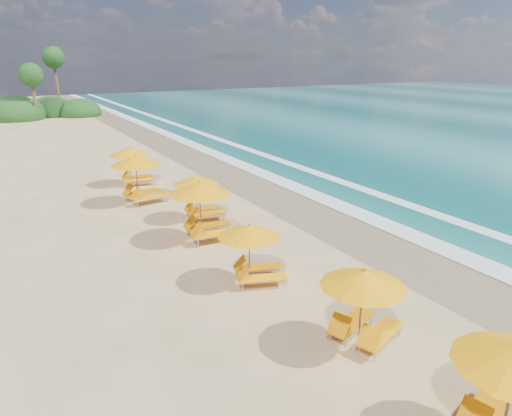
{
  "coord_description": "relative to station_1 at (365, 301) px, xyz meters",
  "views": [
    {
      "loc": [
        -8.57,
        -15.03,
        6.9
      ],
      "look_at": [
        0.0,
        0.0,
        1.2
      ],
      "focal_mm": 32.32,
      "sensor_mm": 36.0,
      "label": 1
    }
  ],
  "objects": [
    {
      "name": "station_4",
      "position": [
        0.18,
        10.69,
        -0.04
      ],
      "size": [
        2.4,
        2.27,
        2.05
      ],
      "rotation": [
        0.0,
        0.0,
        -0.13
      ],
      "color": "olive",
      "rests_on": "ground"
    },
    {
      "name": "wet_sand",
      "position": [
        5.28,
        7.64,
        -1.19
      ],
      "size": [
        4.0,
        160.0,
        0.01
      ],
      "primitive_type": "cube",
      "color": "#877650",
      "rests_on": "ground"
    },
    {
      "name": "station_5",
      "position": [
        -1.38,
        14.4,
        0.18
      ],
      "size": [
        2.88,
        2.74,
        2.45
      ],
      "rotation": [
        0.0,
        0.0,
        0.15
      ],
      "color": "olive",
      "rests_on": "ground"
    },
    {
      "name": "surf_foam",
      "position": [
        7.98,
        7.64,
        -1.17
      ],
      "size": [
        4.0,
        160.0,
        0.01
      ],
      "color": "white",
      "rests_on": "ground"
    },
    {
      "name": "station_3",
      "position": [
        -0.6,
        8.36,
        0.16
      ],
      "size": [
        2.76,
        2.59,
        2.42
      ],
      "rotation": [
        0.0,
        0.0,
        -0.09
      ],
      "color": "olive",
      "rests_on": "ground"
    },
    {
      "name": "station_1",
      "position": [
        0.0,
        0.0,
        0.0
      ],
      "size": [
        2.73,
        2.68,
        2.13
      ],
      "rotation": [
        0.0,
        0.0,
        0.35
      ],
      "color": "olive",
      "rests_on": "ground"
    },
    {
      "name": "station_6",
      "position": [
        -0.76,
        17.98,
        0.03
      ],
      "size": [
        2.65,
        2.54,
        2.18
      ],
      "rotation": [
        0.0,
        0.0,
        -0.21
      ],
      "color": "olive",
      "rests_on": "ground"
    },
    {
      "name": "station_2",
      "position": [
        -0.73,
        4.22,
        -0.06
      ],
      "size": [
        2.6,
        2.55,
        2.02
      ],
      "rotation": [
        0.0,
        0.0,
        -0.36
      ],
      "color": "olive",
      "rests_on": "ground"
    },
    {
      "name": "ground",
      "position": [
        1.28,
        7.64,
        -1.19
      ],
      "size": [
        160.0,
        160.0,
        0.0
      ],
      "primitive_type": "plane",
      "color": "#D8B27F",
      "rests_on": "ground"
    }
  ]
}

